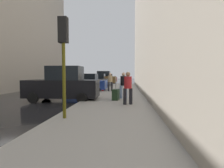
# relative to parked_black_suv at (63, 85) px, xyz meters

# --- Properties ---
(ground_plane) EXTENTS (120.00, 120.00, 0.00)m
(ground_plane) POSITION_rel_parked_black_suv_xyz_m (-2.65, -1.56, -1.03)
(ground_plane) COLOR black
(sidewalk) EXTENTS (4.00, 40.00, 0.15)m
(sidewalk) POSITION_rel_parked_black_suv_xyz_m (3.35, -1.56, -0.96)
(sidewalk) COLOR gray
(sidewalk) RESTS_ON ground_plane
(parked_black_suv) EXTENTS (4.65, 2.15, 2.25)m
(parked_black_suv) POSITION_rel_parked_black_suv_xyz_m (0.00, 0.00, 0.00)
(parked_black_suv) COLOR black
(parked_black_suv) RESTS_ON ground_plane
(parked_blue_sedan) EXTENTS (4.25, 2.15, 1.79)m
(parked_blue_sedan) POSITION_rel_parked_black_suv_xyz_m (0.00, 6.21, -0.18)
(parked_blue_sedan) COLOR navy
(parked_blue_sedan) RESTS_ON ground_plane
(parked_gray_coupe) EXTENTS (4.20, 2.06, 1.79)m
(parked_gray_coupe) POSITION_rel_parked_black_suv_xyz_m (0.00, 12.29, -0.18)
(parked_gray_coupe) COLOR slate
(parked_gray_coupe) RESTS_ON ground_plane
(parked_bronze_suv) EXTENTS (4.64, 2.15, 2.25)m
(parked_bronze_suv) POSITION_rel_parked_black_suv_xyz_m (0.00, 18.48, 0.00)
(parked_bronze_suv) COLOR brown
(parked_bronze_suv) RESTS_ON ground_plane
(parked_red_hatchback) EXTENTS (4.25, 2.15, 1.79)m
(parked_red_hatchback) POSITION_rel_parked_black_suv_xyz_m (0.00, 24.48, -0.18)
(parked_red_hatchback) COLOR #B2191E
(parked_red_hatchback) RESTS_ON ground_plane
(fire_hydrant) EXTENTS (0.42, 0.22, 0.70)m
(fire_hydrant) POSITION_rel_parked_black_suv_xyz_m (1.80, 5.40, -0.54)
(fire_hydrant) COLOR red
(fire_hydrant) RESTS_ON sidewalk
(traffic_light) EXTENTS (0.32, 0.32, 3.60)m
(traffic_light) POSITION_rel_parked_black_suv_xyz_m (1.85, -4.83, 1.73)
(traffic_light) COLOR #514C0F
(traffic_light) RESTS_ON sidewalk
(pedestrian_in_jeans) EXTENTS (0.50, 0.41, 1.71)m
(pedestrian_in_jeans) POSITION_rel_parked_black_suv_xyz_m (3.88, 0.50, 0.07)
(pedestrian_in_jeans) COLOR #728CB2
(pedestrian_in_jeans) RESTS_ON sidewalk
(pedestrian_in_tan_coat) EXTENTS (0.53, 0.47, 1.71)m
(pedestrian_in_tan_coat) POSITION_rel_parked_black_suv_xyz_m (2.53, 5.41, 0.07)
(pedestrian_in_tan_coat) COLOR black
(pedestrian_in_tan_coat) RESTS_ON sidewalk
(pedestrian_in_red_jacket) EXTENTS (0.53, 0.49, 1.71)m
(pedestrian_in_red_jacket) POSITION_rel_parked_black_suv_xyz_m (4.16, -1.76, 0.07)
(pedestrian_in_red_jacket) COLOR black
(pedestrian_in_red_jacket) RESTS_ON sidewalk
(rolling_suitcase) EXTENTS (0.45, 0.61, 1.04)m
(rolling_suitcase) POSITION_rel_parked_black_suv_xyz_m (3.42, -0.27, -0.54)
(rolling_suitcase) COLOR black
(rolling_suitcase) RESTS_ON sidewalk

